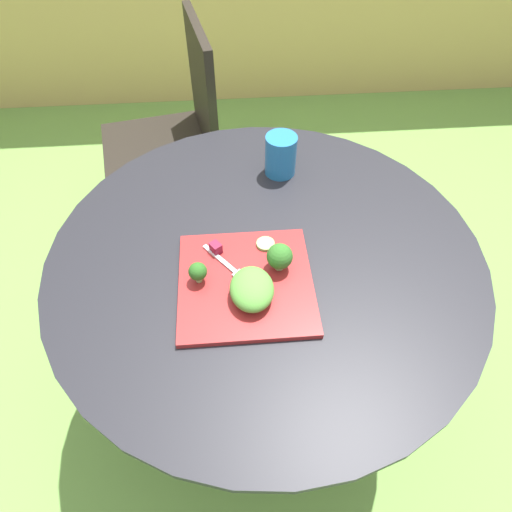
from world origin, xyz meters
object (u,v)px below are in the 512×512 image
at_px(patio_chair, 178,126).
at_px(salad_plate, 246,283).
at_px(fork, 231,268).
at_px(drinking_glass, 281,157).

xyz_separation_m(patio_chair, salad_plate, (0.21, -0.94, 0.20)).
relative_size(patio_chair, fork, 6.94).
bearing_deg(fork, patio_chair, 101.14).
height_order(drinking_glass, fork, drinking_glass).
xyz_separation_m(salad_plate, fork, (-0.03, 0.04, 0.01)).
bearing_deg(salad_plate, fork, 130.03).
relative_size(salad_plate, drinking_glass, 2.59).
bearing_deg(drinking_glass, salad_plate, -107.32).
height_order(patio_chair, salad_plate, patio_chair).
bearing_deg(patio_chair, drinking_glass, -59.17).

